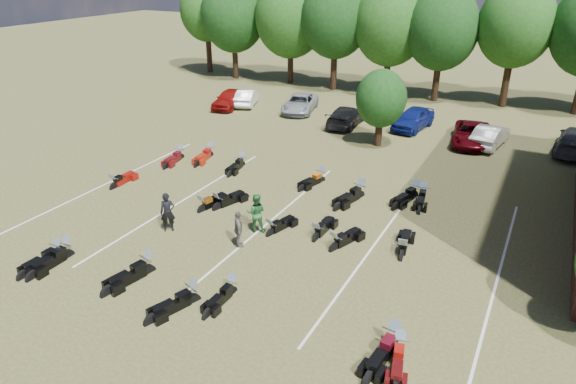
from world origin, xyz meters
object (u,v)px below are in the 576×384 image
Objects in this scene: car_0 at (229,99)px; person_grey at (239,229)px; person_green at (256,213)px; motorcycle_3 at (232,294)px; motorcycle_7 at (114,188)px; car_4 at (413,118)px; motorcycle_14 at (181,159)px; person_black at (168,212)px; motorcycle_0 at (58,258)px.

person_grey is at bearing -65.35° from car_0.
motorcycle_3 is (1.64, -4.52, -0.90)m from person_green.
car_4 is at bearing -123.67° from motorcycle_7.
car_0 is at bearing -4.53° from person_grey.
car_4 is 16.56m from motorcycle_14.
motorcycle_7 is at bearing 38.49° from person_grey.
car_4 is at bearing -45.31° from person_grey.
person_black is (9.09, -18.54, 0.17)m from car_0.
person_green is at bearing -63.11° from car_0.
person_black is 0.80× the size of motorcycle_14.
motorcycle_0 reaches higher than motorcycle_3.
motorcycle_3 is 14.47m from motorcycle_14.
car_0 is 2.39× the size of person_green.
person_grey reaches higher than motorcycle_0.
motorcycle_3 is (7.63, 1.26, 0.00)m from motorcycle_0.
motorcycle_0 is 11.68m from motorcycle_14.
motorcycle_3 is at bearing 168.70° from person_grey.
motorcycle_14 is (-10.36, 10.10, 0.00)m from motorcycle_3.
person_green is 8.36m from motorcycle_0.
person_grey reaches higher than car_0.
motorcycle_14 is at bearing -123.05° from car_4.
person_grey is 0.74× the size of motorcycle_14.
person_green reaches higher than car_4.
person_green reaches higher than motorcycle_7.
person_black is 0.89× the size of motorcycle_3.
motorcycle_14 reaches higher than motorcycle_0.
motorcycle_3 is (1.59, -3.00, -0.83)m from person_grey.
motorcycle_3 is at bearing -51.87° from motorcycle_14.
car_4 is 20.88m from motorcycle_7.
motorcycle_0 is (-6.04, -4.26, -0.83)m from person_grey.
motorcycle_7 is 0.95× the size of motorcycle_14.
motorcycle_7 is (-10.73, 5.00, 0.00)m from motorcycle_3.
motorcycle_3 is 0.90× the size of motorcycle_14.
person_grey is at bearing -46.58° from motorcycle_14.
motorcycle_0 is at bearing -84.05° from motorcycle_14.
person_black is 6.12m from motorcycle_7.
motorcycle_14 reaches higher than motorcycle_3.
motorcycle_0 is (-5.98, -5.77, -0.90)m from person_green.
person_black reaches higher than car_0.
car_4 is 25.19m from motorcycle_0.
motorcycle_7 is at bearing 119.17° from person_black.
person_black is 1.09× the size of person_grey.
person_black is at bearing 153.03° from motorcycle_3.
motorcycle_0 is at bearing -83.70° from car_0.
motorcycle_7 is at bearing -27.75° from person_green.
person_grey is 11.31m from motorcycle_14.
motorcycle_0 is at bearing 115.35° from motorcycle_7.
person_green reaches higher than motorcycle_3.
person_black is at bearing -97.83° from car_4.
motorcycle_0 is at bearing 19.27° from person_green.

